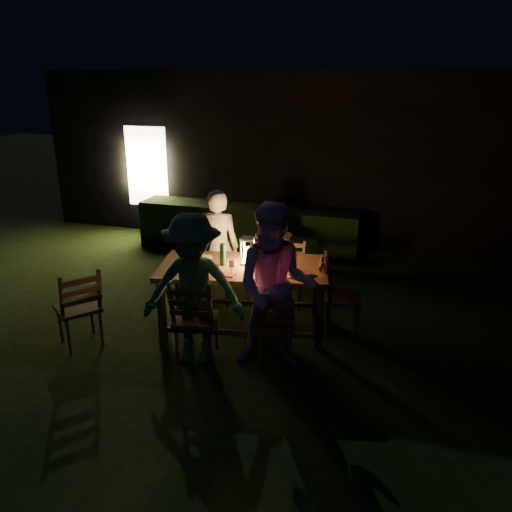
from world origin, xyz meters
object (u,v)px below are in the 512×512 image
(chair_spare, at_px, (80,321))
(person_house_side, at_px, (218,247))
(dining_table, at_px, (243,272))
(side_table, at_px, (274,240))
(chair_end, at_px, (341,309))
(chair_far_left, at_px, (218,283))
(person_opp_left, at_px, (193,290))
(chair_near_left, at_px, (196,333))
(chair_near_right, at_px, (275,339))
(chair_far_right, at_px, (288,286))
(bottle_bucket_a, at_px, (270,225))
(bottle_bucket_b, at_px, (278,224))
(ice_bucket, at_px, (274,228))
(lantern, at_px, (247,252))
(bottle_table, at_px, (223,254))
(person_opp_right, at_px, (276,288))

(chair_spare, height_order, person_house_side, person_house_side)
(dining_table, distance_m, side_table, 1.65)
(chair_end, height_order, side_table, chair_end)
(chair_far_left, bearing_deg, side_table, -124.94)
(dining_table, xyz_separation_m, person_opp_left, (-0.27, -0.90, 0.09))
(chair_near_left, height_order, chair_spare, same)
(chair_near_right, distance_m, chair_spare, 2.34)
(chair_near_left, distance_m, chair_end, 1.85)
(chair_far_right, xyz_separation_m, bottle_bucket_a, (-0.48, 0.74, 0.65))
(chair_end, bearing_deg, person_opp_left, -58.46)
(dining_table, xyz_separation_m, chair_near_left, (-0.28, -0.85, -0.46))
(chair_near_right, xyz_separation_m, bottle_bucket_b, (-0.60, 2.34, 0.66))
(chair_far_right, distance_m, chair_spare, 2.80)
(chair_near_left, bearing_deg, dining_table, 61.72)
(side_table, bearing_deg, ice_bucket, 0.00)
(person_house_side, bearing_deg, chair_far_left, 92.35)
(person_opp_left, height_order, ice_bucket, person_opp_left)
(chair_near_left, bearing_deg, chair_near_right, 2.20)
(chair_far_right, height_order, bottle_bucket_b, bottle_bucket_b)
(chair_end, xyz_separation_m, side_table, (-1.25, 1.39, 0.37))
(ice_bucket, bearing_deg, lantern, -86.69)
(chair_near_right, height_order, lantern, lantern)
(chair_far_right, xyz_separation_m, person_house_side, (-0.99, -0.16, 0.54))
(chair_near_left, bearing_deg, chair_far_right, 58.96)
(chair_near_left, bearing_deg, person_house_side, 91.98)
(chair_spare, relative_size, bottle_table, 3.74)
(chair_spare, distance_m, lantern, 2.16)
(person_opp_right, bearing_deg, lantern, 114.69)
(chair_far_right, distance_m, person_house_side, 1.14)
(chair_end, bearing_deg, chair_near_right, -39.82)
(person_house_side, height_order, side_table, person_house_side)
(chair_far_left, height_order, chair_spare, chair_spare)
(person_opp_left, bearing_deg, chair_far_left, 89.93)
(chair_near_right, xyz_separation_m, person_opp_right, (0.01, -0.05, 0.66))
(chair_near_right, xyz_separation_m, bottle_table, (-0.85, 0.61, 0.72))
(chair_far_right, height_order, side_table, chair_far_right)
(dining_table, distance_m, chair_spare, 2.04)
(person_house_side, bearing_deg, dining_table, 118.76)
(person_opp_right, xyz_separation_m, bottle_bucket_a, (-0.71, 2.31, 0.00))
(chair_near_left, relative_size, person_house_side, 0.64)
(bottle_bucket_a, bearing_deg, lantern, -84.76)
(person_house_side, bearing_deg, lantern, 123.00)
(side_table, bearing_deg, person_opp_left, -94.87)
(chair_far_left, distance_m, chair_far_right, 1.00)
(bottle_table, xyz_separation_m, bottle_bucket_a, (0.14, 1.66, -0.07))
(chair_near_right, distance_m, person_opp_left, 1.08)
(chair_spare, height_order, bottle_bucket_a, bottle_bucket_a)
(side_table, bearing_deg, dining_table, -88.14)
(person_house_side, bearing_deg, chair_end, 154.02)
(chair_near_right, xyz_separation_m, chair_far_left, (-1.20, 1.32, 0.01))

